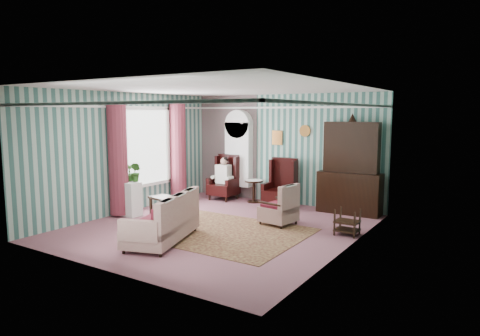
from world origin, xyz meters
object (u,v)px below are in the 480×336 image
Objects in this scene: dresser_hutch at (350,165)px; wingback_right at (279,183)px; round_side_table at (254,191)px; floral_armchair at (278,205)px; plant_stand at (129,199)px; seated_woman at (223,179)px; sofa at (162,216)px; wingback_left at (223,177)px; bookcase at (239,159)px; nest_table at (347,222)px; coffee_table at (167,206)px.

dresser_hutch is 1.86m from wingback_right.
floral_armchair is at bearing -46.31° from round_side_table.
wingback_right is 3.76m from plant_stand.
sofa is at bearing -71.63° from seated_woman.
round_side_table is (0.90, 0.15, -0.33)m from wingback_left.
plant_stand is at bearing -106.22° from wingback_left.
sofa is (-0.47, -3.86, -0.13)m from wingback_right.
round_side_table is 3.36m from plant_stand.
wingback_right reaches higher than seated_woman.
seated_woman is at bearing 180.00° from wingback_right.
plant_stand is (-4.30, -3.02, -0.78)m from dresser_hutch.
bookcase is 4.37m from nest_table.
plant_stand is (-0.80, -2.75, -0.19)m from seated_woman.
floral_armchair is (-0.95, -1.84, -0.74)m from dresser_hutch.
dresser_hutch is 3.56m from seated_woman.
plant_stand reaches higher than coffee_table.
floral_armchair reaches higher than plant_stand.
dresser_hutch reaches higher than nest_table.
bookcase is at bearing -4.38° from sofa.
bookcase is at bearing 83.68° from coffee_table.
seated_woman is 2.87m from plant_stand.
seated_woman is (-3.50, -0.27, -0.59)m from dresser_hutch.
coffee_table is (-0.94, -2.41, -0.08)m from round_side_table.
bookcase reaches higher than seated_woman.
plant_stand is (-1.70, -2.90, 0.10)m from round_side_table.
wingback_right reaches higher than plant_stand.
round_side_table is at bearing 151.80° from nest_table.
floral_armchair is (1.27, 2.28, -0.05)m from sofa.
round_side_table is at bearing 59.62° from plant_stand.
wingback_right is 1.75m from seated_woman.
wingback_left is 1.42× the size of floral_armchair.
plant_stand is (-0.80, -2.75, -0.22)m from wingback_left.
sofa is at bearing 159.98° from floral_armchair.
plant_stand is (-2.55, -2.75, -0.22)m from wingback_right.
floral_armchair reaches higher than nest_table.
wingback_right is 1.77m from floral_armchair.
sofa is 1.99× the size of coffee_table.
bookcase is 0.68m from wingback_left.
sofa reaches higher than coffee_table.
dresser_hutch reaches higher than bookcase.
floral_armchair is at bearing -40.54° from bookcase.
seated_woman is 2.19× the size of nest_table.
round_side_table is at bearing -20.27° from bookcase.
nest_table is 4.17m from coffee_table.
wingback_left is 1.75m from wingback_right.
seated_woman is (-0.25, -0.39, -0.53)m from bookcase.
sofa reaches higher than nest_table.
nest_table is at bearing -72.61° from dresser_hutch.
nest_table is (2.32, -1.55, -0.35)m from wingback_right.
round_side_table is (0.65, -0.24, -0.82)m from bookcase.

